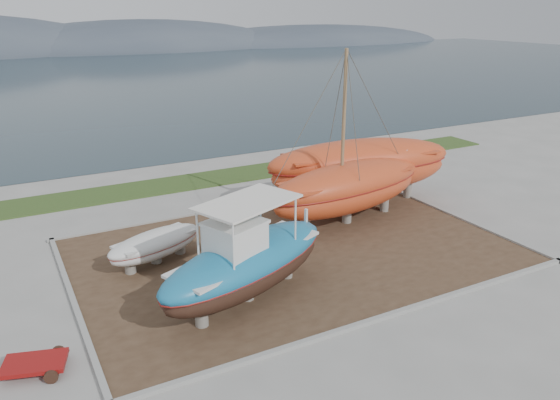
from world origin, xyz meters
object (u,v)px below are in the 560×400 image
blue_caique (247,252)px  white_dinghy (155,248)px  red_trailer (35,367)px  orange_sailboat (350,140)px  orange_bare_hull (360,173)px

blue_caique → white_dinghy: bearing=92.4°
white_dinghy → red_trailer: bearing=-154.2°
orange_sailboat → red_trailer: 15.96m
white_dinghy → red_trailer: (-5.11, -5.29, -0.52)m
white_dinghy → red_trailer: size_ratio=1.64×
blue_caique → white_dinghy: (-2.04, 4.50, -1.21)m
orange_sailboat → blue_caique: bearing=-157.5°
blue_caique → white_dinghy: blue_caique is taller
orange_sailboat → orange_bare_hull: (2.15, 1.97, -2.43)m
orange_bare_hull → blue_caique: bearing=-136.8°
white_dinghy → orange_bare_hull: bearing=-10.9°
white_dinghy → orange_sailboat: bearing=-20.6°
red_trailer → orange_sailboat: bearing=36.5°
orange_sailboat → orange_bare_hull: size_ratio=0.88×
orange_sailboat → orange_bare_hull: 3.80m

